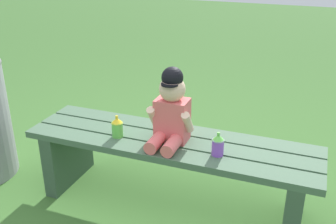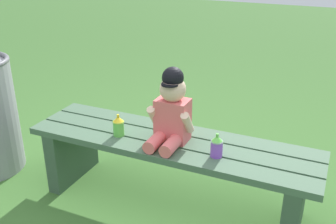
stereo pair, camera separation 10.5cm
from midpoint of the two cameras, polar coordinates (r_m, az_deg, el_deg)
name	(u,v)px [view 1 (the left image)]	position (r m, az deg, el deg)	size (l,w,h in m)	color
ground_plane	(170,202)	(2.35, -0.96, -12.88)	(16.00, 16.00, 0.00)	#3D6B2D
park_bench	(171,160)	(2.20, -1.01, -6.89)	(1.58, 0.41, 0.41)	#47664C
child_figure	(171,110)	(2.04, -1.03, 0.24)	(0.23, 0.27, 0.40)	#E56666
sippy_cup_left	(117,127)	(2.16, -8.70, -2.14)	(0.06, 0.06, 0.12)	#66CC4C
sippy_cup_right	(218,144)	(1.97, 5.67, -4.69)	(0.06, 0.06, 0.12)	#8C4CCC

